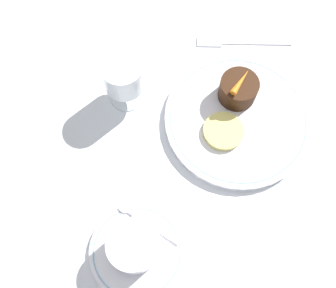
{
  "coord_description": "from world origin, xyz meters",
  "views": [
    {
      "loc": [
        -0.29,
        0.1,
        0.67
      ],
      "look_at": [
        -0.04,
        0.1,
        0.04
      ],
      "focal_mm": 42.0,
      "sensor_mm": 36.0,
      "label": 1
    }
  ],
  "objects": [
    {
      "name": "coffee_cup",
      "position": [
        -0.21,
        0.16,
        0.04
      ],
      "size": [
        0.11,
        0.08,
        0.06
      ],
      "color": "white",
      "rests_on": "saucer"
    },
    {
      "name": "carrot_garnish",
      "position": [
        0.07,
        -0.03,
        0.06
      ],
      "size": [
        0.05,
        0.04,
        0.01
      ],
      "color": "orange",
      "rests_on": "dessert_cake"
    },
    {
      "name": "fork",
      "position": [
        0.19,
        -0.03,
        0.0
      ],
      "size": [
        0.02,
        0.19,
        0.01
      ],
      "color": "silver",
      "rests_on": "ground_plane"
    },
    {
      "name": "wine_glass",
      "position": [
        0.07,
        0.18,
        0.07
      ],
      "size": [
        0.07,
        0.07,
        0.1
      ],
      "color": "silver",
      "rests_on": "ground_plane"
    },
    {
      "name": "dessert_cake",
      "position": [
        0.07,
        -0.03,
        0.04
      ],
      "size": [
        0.07,
        0.07,
        0.04
      ],
      "color": "#381E0F",
      "rests_on": "dinner_plate"
    },
    {
      "name": "pineapple_slice",
      "position": [
        -0.01,
        0.0,
        0.02
      ],
      "size": [
        0.07,
        0.07,
        0.01
      ],
      "color": "#EFE075",
      "rests_on": "dinner_plate"
    },
    {
      "name": "ground_plane",
      "position": [
        0.0,
        0.0,
        0.0
      ],
      "size": [
        3.0,
        3.0,
        0.0
      ],
      "primitive_type": "plane",
      "color": "white"
    },
    {
      "name": "spoon",
      "position": [
        -0.17,
        0.15,
        0.01
      ],
      "size": [
        0.07,
        0.11,
        0.0
      ],
      "color": "silver",
      "rests_on": "saucer"
    },
    {
      "name": "dinner_plate",
      "position": [
        0.02,
        -0.03,
        0.01
      ],
      "size": [
        0.27,
        0.27,
        0.01
      ],
      "color": "white",
      "rests_on": "ground_plane"
    },
    {
      "name": "saucer",
      "position": [
        -0.22,
        0.15,
        0.01
      ],
      "size": [
        0.16,
        0.16,
        0.01
      ],
      "color": "white",
      "rests_on": "ground_plane"
    }
  ]
}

